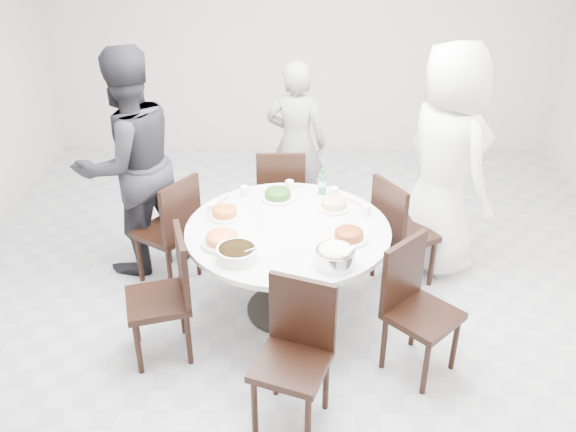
{
  "coord_description": "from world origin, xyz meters",
  "views": [
    {
      "loc": [
        -0.03,
        -4.12,
        2.98
      ],
      "look_at": [
        -0.11,
        -0.23,
        0.82
      ],
      "focal_mm": 38.0,
      "sensor_mm": 36.0,
      "label": 1
    }
  ],
  "objects_px": {
    "beverage_bottle": "(322,181)",
    "chair_se": "(423,313)",
    "chair_s": "(291,362)",
    "dining_table": "(288,270)",
    "chair_n": "(281,194)",
    "soup_bowl": "(237,253)",
    "chair_nw": "(166,229)",
    "rice_bowl": "(335,257)",
    "chair_ne": "(405,232)",
    "diner_right": "(446,161)",
    "diner_middle": "(296,143)",
    "chair_sw": "(157,298)",
    "diner_left": "(129,164)"
  },
  "relations": [
    {
      "from": "soup_bowl",
      "to": "chair_n",
      "type": "bearing_deg",
      "value": 80.8
    },
    {
      "from": "chair_sw",
      "to": "diner_right",
      "type": "distance_m",
      "value": 2.52
    },
    {
      "from": "chair_nw",
      "to": "chair_s",
      "type": "bearing_deg",
      "value": 66.79
    },
    {
      "from": "chair_ne",
      "to": "chair_s",
      "type": "distance_m",
      "value": 1.78
    },
    {
      "from": "beverage_bottle",
      "to": "chair_s",
      "type": "bearing_deg",
      "value": -97.6
    },
    {
      "from": "chair_nw",
      "to": "chair_sw",
      "type": "bearing_deg",
      "value": 40.1
    },
    {
      "from": "chair_se",
      "to": "rice_bowl",
      "type": "distance_m",
      "value": 0.69
    },
    {
      "from": "chair_ne",
      "to": "chair_se",
      "type": "bearing_deg",
      "value": 148.52
    },
    {
      "from": "diner_middle",
      "to": "diner_left",
      "type": "distance_m",
      "value": 1.61
    },
    {
      "from": "chair_s",
      "to": "dining_table",
      "type": "bearing_deg",
      "value": 112.05
    },
    {
      "from": "beverage_bottle",
      "to": "chair_se",
      "type": "bearing_deg",
      "value": -61.36
    },
    {
      "from": "diner_right",
      "to": "soup_bowl",
      "type": "bearing_deg",
      "value": 99.74
    },
    {
      "from": "chair_ne",
      "to": "chair_sw",
      "type": "xyz_separation_m",
      "value": [
        -1.82,
        -0.93,
        0.0
      ]
    },
    {
      "from": "dining_table",
      "to": "diner_right",
      "type": "distance_m",
      "value": 1.57
    },
    {
      "from": "diner_middle",
      "to": "rice_bowl",
      "type": "distance_m",
      "value": 2.01
    },
    {
      "from": "chair_nw",
      "to": "chair_sw",
      "type": "distance_m",
      "value": 0.94
    },
    {
      "from": "chair_se",
      "to": "diner_middle",
      "type": "xyz_separation_m",
      "value": [
        -0.86,
        2.14,
        0.32
      ]
    },
    {
      "from": "chair_nw",
      "to": "diner_left",
      "type": "bearing_deg",
      "value": -95.17
    },
    {
      "from": "rice_bowl",
      "to": "diner_middle",
      "type": "bearing_deg",
      "value": 97.81
    },
    {
      "from": "diner_right",
      "to": "chair_se",
      "type": "bearing_deg",
      "value": 139.3
    },
    {
      "from": "chair_se",
      "to": "soup_bowl",
      "type": "bearing_deg",
      "value": 125.63
    },
    {
      "from": "dining_table",
      "to": "chair_se",
      "type": "height_order",
      "value": "chair_se"
    },
    {
      "from": "chair_n",
      "to": "diner_middle",
      "type": "relative_size",
      "value": 0.6
    },
    {
      "from": "dining_table",
      "to": "chair_ne",
      "type": "xyz_separation_m",
      "value": [
        0.94,
        0.43,
        0.1
      ]
    },
    {
      "from": "dining_table",
      "to": "beverage_bottle",
      "type": "relative_size",
      "value": 6.79
    },
    {
      "from": "diner_middle",
      "to": "diner_left",
      "type": "height_order",
      "value": "diner_left"
    },
    {
      "from": "chair_se",
      "to": "beverage_bottle",
      "type": "xyz_separation_m",
      "value": [
        -0.64,
        1.18,
        0.39
      ]
    },
    {
      "from": "chair_se",
      "to": "rice_bowl",
      "type": "xyz_separation_m",
      "value": [
        -0.59,
        0.14,
        0.33
      ]
    },
    {
      "from": "chair_ne",
      "to": "beverage_bottle",
      "type": "distance_m",
      "value": 0.79
    },
    {
      "from": "diner_right",
      "to": "diner_middle",
      "type": "xyz_separation_m",
      "value": [
        -1.22,
        0.8,
        -0.18
      ]
    },
    {
      "from": "chair_ne",
      "to": "chair_nw",
      "type": "xyz_separation_m",
      "value": [
        -1.95,
        -0.0,
        0.0
      ]
    },
    {
      "from": "chair_s",
      "to": "diner_middle",
      "type": "xyz_separation_m",
      "value": [
        0.0,
        2.62,
        0.32
      ]
    },
    {
      "from": "chair_sw",
      "to": "diner_left",
      "type": "height_order",
      "value": "diner_left"
    },
    {
      "from": "chair_sw",
      "to": "diner_left",
      "type": "xyz_separation_m",
      "value": [
        -0.42,
        1.16,
        0.48
      ]
    },
    {
      "from": "diner_middle",
      "to": "chair_sw",
      "type": "bearing_deg",
      "value": 77.64
    },
    {
      "from": "diner_right",
      "to": "rice_bowl",
      "type": "xyz_separation_m",
      "value": [
        -0.95,
        -1.2,
        -0.16
      ]
    },
    {
      "from": "chair_ne",
      "to": "diner_left",
      "type": "xyz_separation_m",
      "value": [
        -2.24,
        0.23,
        0.48
      ]
    },
    {
      "from": "chair_ne",
      "to": "rice_bowl",
      "type": "height_order",
      "value": "chair_ne"
    },
    {
      "from": "chair_nw",
      "to": "diner_right",
      "type": "bearing_deg",
      "value": 129.78
    },
    {
      "from": "chair_s",
      "to": "chair_nw",
      "type": "bearing_deg",
      "value": 144.13
    },
    {
      "from": "chair_ne",
      "to": "chair_se",
      "type": "height_order",
      "value": "same"
    },
    {
      "from": "chair_sw",
      "to": "diner_right",
      "type": "bearing_deg",
      "value": 102.58
    },
    {
      "from": "beverage_bottle",
      "to": "diner_right",
      "type": "bearing_deg",
      "value": 9.33
    },
    {
      "from": "chair_nw",
      "to": "diner_middle",
      "type": "distance_m",
      "value": 1.55
    },
    {
      "from": "dining_table",
      "to": "chair_nw",
      "type": "bearing_deg",
      "value": 156.97
    },
    {
      "from": "chair_n",
      "to": "chair_sw",
      "type": "height_order",
      "value": "same"
    },
    {
      "from": "chair_n",
      "to": "soup_bowl",
      "type": "distance_m",
      "value": 1.56
    },
    {
      "from": "dining_table",
      "to": "rice_bowl",
      "type": "relative_size",
      "value": 5.66
    },
    {
      "from": "diner_middle",
      "to": "rice_bowl",
      "type": "bearing_deg",
      "value": 110.15
    },
    {
      "from": "chair_n",
      "to": "soup_bowl",
      "type": "relative_size",
      "value": 3.46
    }
  ]
}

